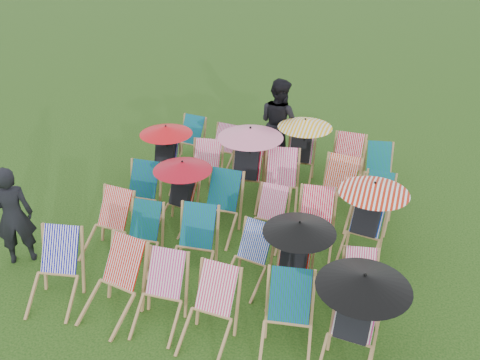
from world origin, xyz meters
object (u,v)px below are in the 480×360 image
(deckchair_5, at_px, (354,321))
(deckchair_29, at_px, (379,170))
(person_rear, at_px, (279,123))
(person_left, at_px, (13,216))
(deckchair_0, at_px, (54,272))

(deckchair_5, distance_m, deckchair_29, 4.53)
(person_rear, bearing_deg, deckchair_29, -162.57)
(deckchair_29, relative_size, person_left, 0.54)
(deckchair_5, xyz_separation_m, person_left, (-5.19, 0.43, 0.12))
(deckchair_0, relative_size, deckchair_29, 1.15)
(deckchair_0, distance_m, person_left, 1.31)
(person_left, bearing_deg, deckchair_0, 114.48)
(person_left, relative_size, person_rear, 0.87)
(deckchair_5, xyz_separation_m, deckchair_29, (-0.17, 4.52, -0.26))
(deckchair_0, height_order, deckchair_29, deckchair_0)
(person_rear, bearing_deg, deckchair_0, 101.29)
(deckchair_0, bearing_deg, deckchair_29, 38.81)
(deckchair_29, distance_m, person_left, 6.48)
(deckchair_5, distance_m, person_rear, 5.51)
(deckchair_29, bearing_deg, person_left, -151.40)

